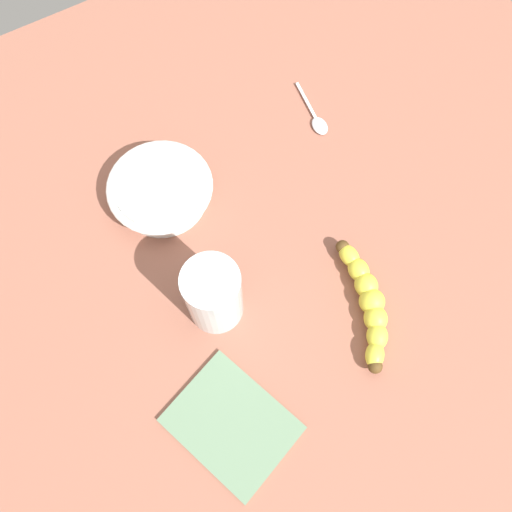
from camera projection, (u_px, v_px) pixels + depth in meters
wooden_tabletop at (292, 242)px, 82.04cm from camera, size 120.00×120.00×3.00cm
banana at (368, 302)px, 75.00cm from camera, size 18.76×8.59×3.66cm
smoothie_glass at (214, 296)px, 71.23cm from camera, size 7.74×7.74×12.13cm
ceramic_bowl at (161, 190)px, 80.74cm from camera, size 16.02×16.02×4.38cm
teaspoon at (318, 123)px, 87.95cm from camera, size 11.29×3.03×0.80cm
folded_napkin at (232, 424)px, 70.37cm from camera, size 18.78×16.73×0.60cm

